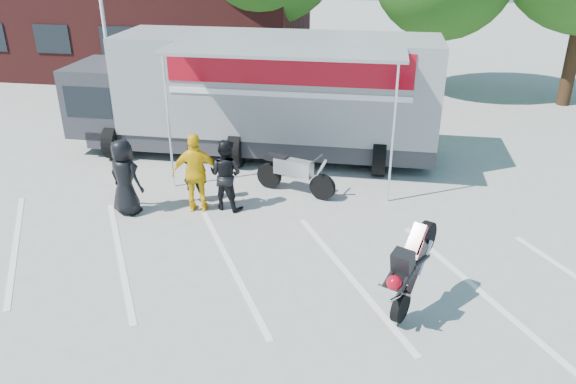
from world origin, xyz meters
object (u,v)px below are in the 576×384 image
(parked_motorcycle, at_px, (295,193))
(spectator_leather_b, at_px, (194,171))
(spectator_leather_a, at_px, (125,177))
(spectator_hivis, at_px, (196,173))
(stunt_bike_rider, at_px, (414,305))
(spectator_leather_c, at_px, (226,175))
(transporter_truck, at_px, (262,153))

(parked_motorcycle, height_order, spectator_leather_b, spectator_leather_b)
(spectator_leather_a, height_order, spectator_hivis, spectator_hivis)
(stunt_bike_rider, bearing_deg, spectator_leather_c, 168.45)
(parked_motorcycle, xyz_separation_m, stunt_bike_rider, (2.86, -4.40, 0.00))
(spectator_leather_a, height_order, spectator_leather_b, spectator_leather_a)
(parked_motorcycle, relative_size, spectator_leather_a, 1.22)
(stunt_bike_rider, bearing_deg, parked_motorcycle, 148.41)
(stunt_bike_rider, xyz_separation_m, spectator_leather_b, (-5.25, 3.54, 0.82))
(spectator_leather_b, bearing_deg, transporter_truck, -105.42)
(spectator_leather_a, bearing_deg, spectator_leather_c, -143.17)
(transporter_truck, distance_m, parked_motorcycle, 3.02)
(transporter_truck, distance_m, stunt_bike_rider, 8.27)
(spectator_leather_b, bearing_deg, stunt_bike_rider, 145.44)
(spectator_leather_b, height_order, spectator_hivis, spectator_hivis)
(spectator_leather_a, distance_m, spectator_leather_c, 2.36)
(spectator_leather_c, bearing_deg, spectator_leather_b, -1.47)
(spectator_leather_a, xyz_separation_m, spectator_leather_c, (2.27, 0.63, -0.05))
(parked_motorcycle, height_order, spectator_leather_a, spectator_leather_a)
(spectator_leather_a, xyz_separation_m, spectator_leather_b, (1.40, 0.88, -0.11))
(transporter_truck, relative_size, parked_motorcycle, 4.93)
(transporter_truck, distance_m, spectator_hivis, 4.17)
(stunt_bike_rider, relative_size, spectator_leather_a, 0.99)
(transporter_truck, xyz_separation_m, spectator_leather_a, (-2.34, -4.40, 0.92))
(transporter_truck, distance_m, spectator_leather_c, 3.87)
(spectator_leather_c, relative_size, spectator_hivis, 0.91)
(spectator_leather_b, bearing_deg, spectator_hivis, 114.58)
(spectator_leather_a, relative_size, spectator_leather_c, 1.05)
(stunt_bike_rider, distance_m, spectator_hivis, 5.96)
(transporter_truck, xyz_separation_m, stunt_bike_rider, (4.31, -7.06, 0.00))
(stunt_bike_rider, bearing_deg, spectator_hivis, 173.97)
(spectator_leather_a, xyz_separation_m, spectator_hivis, (1.62, 0.41, 0.04))
(stunt_bike_rider, distance_m, spectator_leather_b, 6.38)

